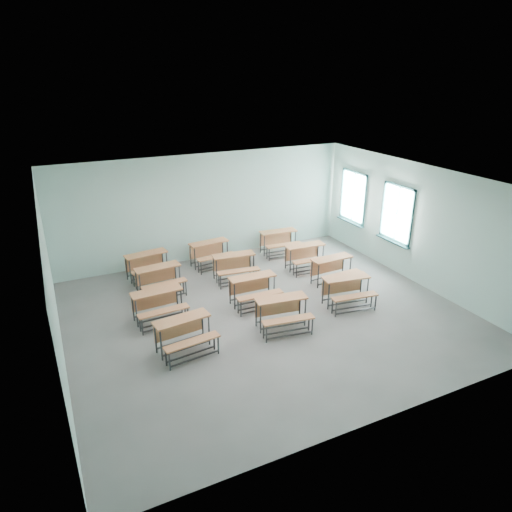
# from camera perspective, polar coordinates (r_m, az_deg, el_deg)

# --- Properties ---
(room) EXTENTS (9.04, 8.04, 3.24)m
(room) POSITION_cam_1_polar(r_m,az_deg,el_deg) (10.36, 1.67, 0.66)
(room) COLOR gray
(room) RESTS_ON ground
(desk_unit_r0c0) EXTENTS (1.24, 0.91, 0.72)m
(desk_unit_r0c0) POSITION_cam_1_polar(r_m,az_deg,el_deg) (9.52, -8.94, -9.20)
(desk_unit_r0c0) COLOR #B66D42
(desk_unit_r0c0) RESTS_ON ground
(desk_unit_r0c1) EXTENTS (1.25, 0.93, 0.72)m
(desk_unit_r0c1) POSITION_cam_1_polar(r_m,az_deg,el_deg) (10.20, 3.34, -6.65)
(desk_unit_r0c1) COLOR #B66D42
(desk_unit_r0c1) RESTS_ON ground
(desk_unit_r0c2) EXTENTS (1.25, 0.92, 0.72)m
(desk_unit_r0c2) POSITION_cam_1_polar(r_m,az_deg,el_deg) (11.37, 11.39, -3.87)
(desk_unit_r0c2) COLOR #B66D42
(desk_unit_r0c2) RESTS_ON ground
(desk_unit_r1c0) EXTENTS (1.20, 0.84, 0.72)m
(desk_unit_r1c0) POSITION_cam_1_polar(r_m,az_deg,el_deg) (10.73, -12.10, -5.60)
(desk_unit_r1c0) COLOR #B66D42
(desk_unit_r1c0) RESTS_ON ground
(desk_unit_r1c1) EXTENTS (1.18, 0.81, 0.72)m
(desk_unit_r1c1) POSITION_cam_1_polar(r_m,az_deg,el_deg) (11.20, -0.26, -3.83)
(desk_unit_r1c1) COLOR #B66D42
(desk_unit_r1c1) RESTS_ON ground
(desk_unit_r1c2) EXTENTS (1.19, 0.83, 0.72)m
(desk_unit_r1c2) POSITION_cam_1_polar(r_m,az_deg,el_deg) (12.45, 9.69, -1.37)
(desk_unit_r1c2) COLOR #B66D42
(desk_unit_r1c2) RESTS_ON ground
(desk_unit_r2c0) EXTENTS (1.22, 0.87, 0.72)m
(desk_unit_r2c0) POSITION_cam_1_polar(r_m,az_deg,el_deg) (11.99, -11.99, -2.51)
(desk_unit_r2c0) COLOR #B66D42
(desk_unit_r2c0) RESTS_ON ground
(desk_unit_r2c1) EXTENTS (1.24, 0.90, 0.72)m
(desk_unit_r2c1) POSITION_cam_1_polar(r_m,az_deg,el_deg) (12.50, -2.67, -0.96)
(desk_unit_r2c1) COLOR #B66D42
(desk_unit_r2c1) RESTS_ON ground
(desk_unit_r2c2) EXTENTS (1.20, 0.85, 0.72)m
(desk_unit_r2c2) POSITION_cam_1_polar(r_m,az_deg,el_deg) (13.25, 6.30, 0.31)
(desk_unit_r2c2) COLOR #B66D42
(desk_unit_r2c2) RESTS_ON ground
(desk_unit_r3c0) EXTENTS (1.25, 0.93, 0.72)m
(desk_unit_r3c0) POSITION_cam_1_polar(r_m,az_deg,el_deg) (12.92, -13.36, -0.78)
(desk_unit_r3c0) COLOR #B66D42
(desk_unit_r3c0) RESTS_ON ground
(desk_unit_r3c1) EXTENTS (1.23, 0.89, 0.72)m
(desk_unit_r3c1) POSITION_cam_1_polar(r_m,az_deg,el_deg) (13.46, -5.70, 0.70)
(desk_unit_r3c1) COLOR #B66D42
(desk_unit_r3c1) RESTS_ON ground
(desk_unit_r3c2) EXTENTS (1.21, 0.86, 0.72)m
(desk_unit_r3c2) POSITION_cam_1_polar(r_m,az_deg,el_deg) (14.33, 2.95, 2.14)
(desk_unit_r3c2) COLOR #B66D42
(desk_unit_r3c2) RESTS_ON ground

